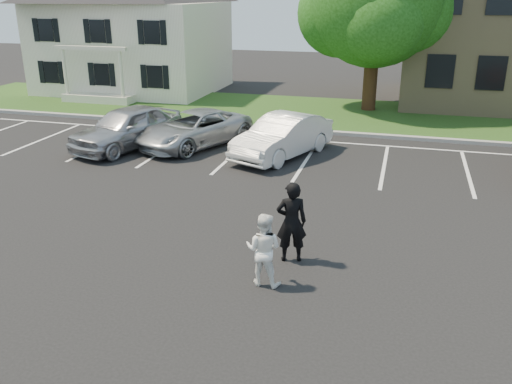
% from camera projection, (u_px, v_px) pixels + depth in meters
% --- Properties ---
extents(ground_plane, '(90.00, 90.00, 0.00)m').
position_uv_depth(ground_plane, '(245.00, 256.00, 12.73)').
color(ground_plane, black).
rests_on(ground_plane, ground).
extents(curb, '(40.00, 0.30, 0.15)m').
position_uv_depth(curb, '(323.00, 132.00, 23.54)').
color(curb, gray).
rests_on(curb, ground).
extents(grass_strip, '(44.00, 8.00, 0.08)m').
position_uv_depth(grass_strip, '(336.00, 114.00, 27.17)').
color(grass_strip, '#1F4313').
rests_on(grass_strip, ground).
extents(stall_lines, '(34.00, 5.36, 0.01)m').
position_uv_depth(stall_lines, '(348.00, 155.00, 20.47)').
color(stall_lines, silver).
rests_on(stall_lines, ground).
extents(house, '(10.30, 9.22, 7.60)m').
position_uv_depth(house, '(133.00, 26.00, 32.68)').
color(house, beige).
rests_on(house, ground).
extents(tree, '(7.80, 7.20, 8.80)m').
position_uv_depth(tree, '(378.00, 2.00, 26.27)').
color(tree, black).
rests_on(tree, ground).
extents(man_black_suit, '(0.80, 0.65, 1.91)m').
position_uv_depth(man_black_suit, '(291.00, 222.00, 12.23)').
color(man_black_suit, black).
rests_on(man_black_suit, ground).
extents(man_white_shirt, '(0.81, 0.65, 1.60)m').
position_uv_depth(man_white_shirt, '(263.00, 249.00, 11.28)').
color(man_white_shirt, white).
rests_on(man_white_shirt, ground).
extents(car_silver_west, '(3.42, 5.24, 1.66)m').
position_uv_depth(car_silver_west, '(127.00, 127.00, 21.18)').
color(car_silver_west, '#AFAFB4').
rests_on(car_silver_west, ground).
extents(car_silver_minivan, '(4.19, 5.53, 1.40)m').
position_uv_depth(car_silver_minivan, '(194.00, 129.00, 21.52)').
color(car_silver_minivan, '#ADB0B5').
rests_on(car_silver_minivan, ground).
extents(car_white_sedan, '(3.26, 4.96, 1.54)m').
position_uv_depth(car_white_sedan, '(283.00, 136.00, 20.11)').
color(car_white_sedan, silver).
rests_on(car_white_sedan, ground).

